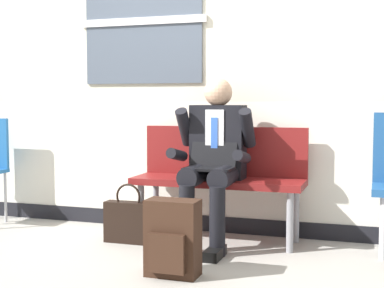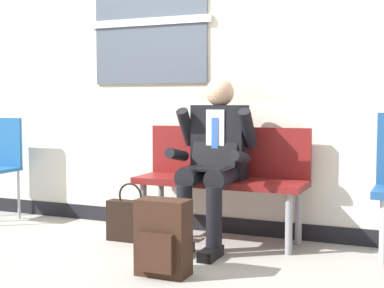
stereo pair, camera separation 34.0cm
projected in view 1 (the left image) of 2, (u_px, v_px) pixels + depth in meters
ground_plane at (170, 247)px, 4.08m from camera, size 18.00×18.00×0.00m
station_wall at (197, 55)px, 4.58m from camera, size 5.22×0.17×2.88m
bench_with_person at (220, 172)px, 4.29m from camera, size 1.29×0.42×0.86m
person_seated at (213, 157)px, 4.10m from camera, size 0.57×0.70×1.23m
backpack at (172, 239)px, 3.39m from camera, size 0.32×0.21×0.47m
handbag at (128, 221)px, 4.21m from camera, size 0.36×0.11×0.45m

